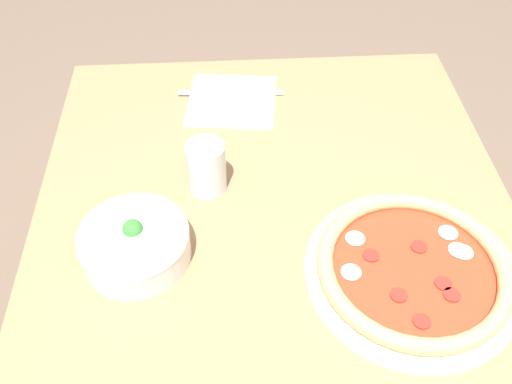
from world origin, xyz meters
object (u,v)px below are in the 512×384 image
object	(u,v)px
glass	(206,167)
fork	(233,107)
pizza	(413,269)
bowl	(135,243)
knife	(236,93)

from	to	relation	value
glass	fork	bearing A→B (deg)	-13.32
pizza	fork	xyz separation A→B (m)	(0.44, 0.26, -0.01)
fork	glass	world-z (taller)	glass
glass	bowl	bearing A→B (deg)	142.72
bowl	pizza	bearing A→B (deg)	-98.73
fork	glass	size ratio (longest dim) A/B	1.81
fork	glass	bearing A→B (deg)	80.08
bowl	knife	bearing A→B (deg)	-22.48
bowl	glass	world-z (taller)	glass
pizza	glass	distance (m)	0.38
knife	glass	distance (m)	0.28
knife	fork	bearing A→B (deg)	84.17
fork	glass	xyz separation A→B (m)	(-0.22, 0.05, 0.04)
fork	glass	distance (m)	0.23
fork	bowl	bearing A→B (deg)	69.32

